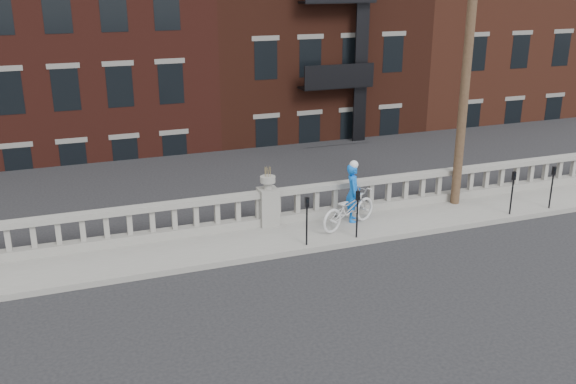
% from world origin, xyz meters
% --- Properties ---
extents(ground, '(120.00, 120.00, 0.00)m').
position_xyz_m(ground, '(0.00, 0.00, 0.00)').
color(ground, black).
rests_on(ground, ground).
extents(sidewalk, '(32.00, 2.20, 0.15)m').
position_xyz_m(sidewalk, '(0.00, 3.00, 0.07)').
color(sidewalk, gray).
rests_on(sidewalk, ground).
extents(balustrade, '(28.00, 0.34, 1.03)m').
position_xyz_m(balustrade, '(0.00, 3.95, 0.64)').
color(balustrade, gray).
rests_on(balustrade, sidewalk).
extents(planter_pedestal, '(0.55, 0.55, 1.76)m').
position_xyz_m(planter_pedestal, '(0.00, 3.95, 0.83)').
color(planter_pedestal, gray).
rests_on(planter_pedestal, sidewalk).
extents(lower_level, '(80.00, 44.00, 20.80)m').
position_xyz_m(lower_level, '(0.56, 23.04, 2.63)').
color(lower_level, '#605E59').
rests_on(lower_level, ground).
extents(utility_pole, '(1.60, 0.28, 10.00)m').
position_xyz_m(utility_pole, '(6.20, 3.60, 5.24)').
color(utility_pole, '#422D1E').
rests_on(utility_pole, sidewalk).
extents(parking_meter_a, '(0.10, 0.09, 1.36)m').
position_xyz_m(parking_meter_a, '(0.48, 2.15, 1.00)').
color(parking_meter_a, black).
rests_on(parking_meter_a, sidewalk).
extents(parking_meter_b, '(0.10, 0.09, 1.36)m').
position_xyz_m(parking_meter_b, '(1.98, 2.15, 1.00)').
color(parking_meter_b, black).
rests_on(parking_meter_b, sidewalk).
extents(parking_meter_c, '(0.10, 0.09, 1.36)m').
position_xyz_m(parking_meter_c, '(7.19, 2.15, 1.00)').
color(parking_meter_c, black).
rests_on(parking_meter_c, sidewalk).
extents(parking_meter_d, '(0.10, 0.09, 1.36)m').
position_xyz_m(parking_meter_d, '(8.69, 2.15, 1.00)').
color(parking_meter_d, black).
rests_on(parking_meter_d, sidewalk).
extents(bicycle, '(2.24, 1.51, 1.11)m').
position_xyz_m(bicycle, '(2.12, 2.97, 0.71)').
color(bicycle, silver).
rests_on(bicycle, sidewalk).
extents(cyclist, '(0.63, 0.75, 1.75)m').
position_xyz_m(cyclist, '(2.44, 3.36, 1.02)').
color(cyclist, blue).
rests_on(cyclist, sidewalk).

